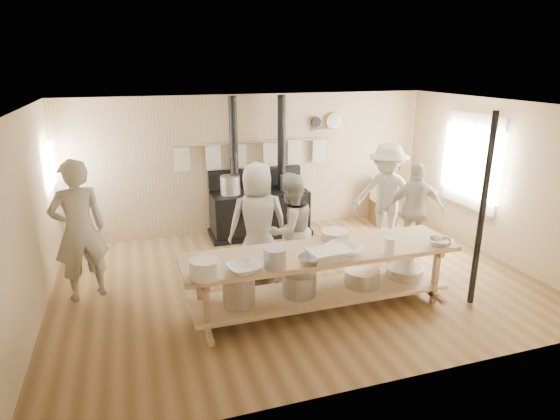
{
  "coord_description": "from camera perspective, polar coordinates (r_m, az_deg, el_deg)",
  "views": [
    {
      "loc": [
        -2.22,
        -6.03,
        3.16
      ],
      "look_at": [
        -0.21,
        0.2,
        1.08
      ],
      "focal_mm": 30.0,
      "sensor_mm": 36.0,
      "label": 1
    }
  ],
  "objects": [
    {
      "name": "towel_rail",
      "position": [
        8.86,
        -3.11,
        7.21
      ],
      "size": [
        3.0,
        0.04,
        0.47
      ],
      "color": "tan",
      "rests_on": "ground"
    },
    {
      "name": "cook_left",
      "position": [
        6.81,
        1.29,
        -2.47
      ],
      "size": [
        0.96,
        0.85,
        1.65
      ],
      "primitive_type": "imported",
      "rotation": [
        0.0,
        0.0,
        3.47
      ],
      "color": "beige",
      "rests_on": "ground"
    },
    {
      "name": "prep_table",
      "position": [
        6.18,
        4.94,
        -7.76
      ],
      "size": [
        3.6,
        0.9,
        0.85
      ],
      "color": "tan",
      "rests_on": "ground"
    },
    {
      "name": "cook_right",
      "position": [
        8.13,
        16.17,
        0.04
      ],
      "size": [
        1.02,
        0.69,
        1.6
      ],
      "primitive_type": "imported",
      "rotation": [
        0.0,
        0.0,
        2.79
      ],
      "color": "beige",
      "rests_on": "ground"
    },
    {
      "name": "mixing_bowl_large",
      "position": [
        6.41,
        6.69,
        -3.06
      ],
      "size": [
        0.48,
        0.48,
        0.12
      ],
      "primitive_type": "cylinder",
      "rotation": [
        0.0,
        0.0,
        -0.31
      ],
      "color": "silver",
      "rests_on": "prep_table"
    },
    {
      "name": "cook_center",
      "position": [
        6.91,
        -2.7,
        -1.52
      ],
      "size": [
        0.92,
        0.65,
        1.8
      ],
      "primitive_type": "imported",
      "rotation": [
        0.0,
        0.0,
        3.05
      ],
      "color": "beige",
      "rests_on": "ground"
    },
    {
      "name": "support_post",
      "position": [
        6.6,
        23.43,
        -0.26
      ],
      "size": [
        0.08,
        0.08,
        2.6
      ],
      "primitive_type": "cylinder",
      "color": "black",
      "rests_on": "ground"
    },
    {
      "name": "room_shell",
      "position": [
        6.61,
        2.26,
        4.14
      ],
      "size": [
        7.0,
        7.0,
        7.0
      ],
      "color": "tan",
      "rests_on": "ground"
    },
    {
      "name": "deep_bowl_enamel",
      "position": [
        5.34,
        -9.15,
        -7.06
      ],
      "size": [
        0.39,
        0.39,
        0.21
      ],
      "primitive_type": "cylinder",
      "rotation": [
        0.0,
        0.0,
        -0.17
      ],
      "color": "white",
      "rests_on": "prep_table"
    },
    {
      "name": "left_opening",
      "position": [
        8.27,
        -26.19,
        4.93
      ],
      "size": [
        0.0,
        0.9,
        0.9
      ],
      "color": "white",
      "rests_on": "ground"
    },
    {
      "name": "bowl_white_a",
      "position": [
        5.42,
        -4.38,
        -7.11
      ],
      "size": [
        0.45,
        0.45,
        0.1
      ],
      "primitive_type": "imported",
      "rotation": [
        0.0,
        0.0,
        0.19
      ],
      "color": "white",
      "rests_on": "prep_table"
    },
    {
      "name": "bowl_steel_a",
      "position": [
        5.65,
        3.65,
        -6.09
      ],
      "size": [
        0.4,
        0.4,
        0.09
      ],
      "primitive_type": "imported",
      "rotation": [
        0.0,
        0.0,
        0.67
      ],
      "color": "silver",
      "rests_on": "prep_table"
    },
    {
      "name": "stove",
      "position": [
        8.85,
        -2.57,
        0.23
      ],
      "size": [
        1.9,
        0.75,
        2.6
      ],
      "color": "black",
      "rests_on": "ground"
    },
    {
      "name": "roasting_pan",
      "position": [
        5.8,
        6.01,
        -5.38
      ],
      "size": [
        0.54,
        0.39,
        0.11
      ],
      "primitive_type": "cube",
      "rotation": [
        0.0,
        0.0,
        0.09
      ],
      "color": "#B2B2B7",
      "rests_on": "prep_table"
    },
    {
      "name": "bowl_white_b",
      "position": [
        5.92,
        7.73,
        -4.92
      ],
      "size": [
        0.67,
        0.67,
        0.12
      ],
      "primitive_type": "imported",
      "rotation": [
        0.0,
        0.0,
        2.33
      ],
      "color": "white",
      "rests_on": "prep_table"
    },
    {
      "name": "bowl_steel_b",
      "position": [
        6.51,
        18.98,
        -3.76
      ],
      "size": [
        0.32,
        0.32,
        0.09
      ],
      "primitive_type": "imported",
      "rotation": [
        0.0,
        0.0,
        3.07
      ],
      "color": "silver",
      "rests_on": "prep_table"
    },
    {
      "name": "chair",
      "position": [
        9.76,
        12.44,
        0.05
      ],
      "size": [
        0.48,
        0.48,
        0.97
      ],
      "rotation": [
        0.0,
        0.0,
        -0.06
      ],
      "color": "brown",
      "rests_on": "ground"
    },
    {
      "name": "ground",
      "position": [
        7.16,
        2.1,
        -8.59
      ],
      "size": [
        7.0,
        7.0,
        0.0
      ],
      "primitive_type": "plane",
      "color": "brown",
      "rests_on": "ground"
    },
    {
      "name": "cook_far_left",
      "position": [
        6.87,
        -23.31,
        -2.32
      ],
      "size": [
        0.83,
        0.67,
        1.98
      ],
      "primitive_type": "imported",
      "rotation": [
        0.0,
        0.0,
        3.46
      ],
      "color": "beige",
      "rests_on": "ground"
    },
    {
      "name": "bucket_galv",
      "position": [
        5.48,
        -0.6,
        -5.9
      ],
      "size": [
        0.29,
        0.29,
        0.25
      ],
      "primitive_type": "cylinder",
      "rotation": [
        0.0,
        0.0,
        -0.1
      ],
      "color": "gray",
      "rests_on": "prep_table"
    },
    {
      "name": "cook_by_window",
      "position": [
        8.35,
        12.83,
        1.68
      ],
      "size": [
        1.34,
        1.34,
        1.86
      ],
      "primitive_type": "imported",
      "rotation": [
        0.0,
        0.0,
        -0.78
      ],
      "color": "beige",
      "rests_on": "ground"
    },
    {
      "name": "pitcher",
      "position": [
        6.08,
        13.2,
        -4.22
      ],
      "size": [
        0.16,
        0.16,
        0.2
      ],
      "primitive_type": "cylinder",
      "rotation": [
        0.0,
        0.0,
        -0.39
      ],
      "color": "white",
      "rests_on": "prep_table"
    },
    {
      "name": "back_wall_shelf",
      "position": [
        9.3,
        5.69,
        10.38
      ],
      "size": [
        0.63,
        0.14,
        0.32
      ],
      "color": "tan",
      "rests_on": "ground"
    },
    {
      "name": "window_right",
      "position": [
        8.89,
        22.44,
        5.52
      ],
      "size": [
        0.09,
        1.5,
        1.65
      ],
      "color": "beige",
      "rests_on": "ground"
    }
  ]
}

